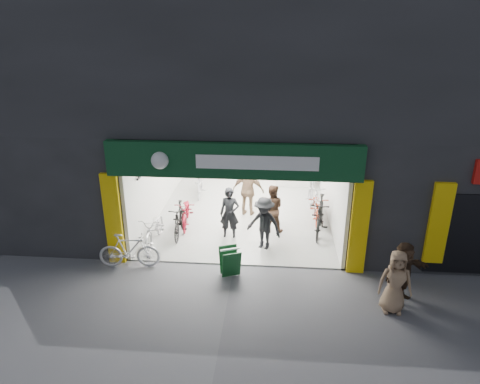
# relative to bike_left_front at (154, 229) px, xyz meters

# --- Properties ---
(ground) EXTENTS (60.00, 60.00, 0.00)m
(ground) POSITION_rel_bike_left_front_xyz_m (2.50, -1.10, -0.48)
(ground) COLOR #56565B
(ground) RESTS_ON ground
(building) EXTENTS (17.00, 10.27, 8.00)m
(building) POSITION_rel_bike_left_front_xyz_m (3.41, 3.89, 3.84)
(building) COLOR #232326
(building) RESTS_ON ground
(bike_left_front) EXTENTS (0.64, 1.83, 0.96)m
(bike_left_front) POSITION_rel_bike_left_front_xyz_m (0.00, 0.00, 0.00)
(bike_left_front) COLOR #BDBCC1
(bike_left_front) RESTS_ON ground
(bike_left_midfront) EXTENTS (0.59, 1.77, 1.05)m
(bike_left_midfront) POSITION_rel_bike_left_front_xyz_m (0.63, 0.59, 0.04)
(bike_left_midfront) COLOR black
(bike_left_midfront) RESTS_ON ground
(bike_left_midback) EXTENTS (0.83, 1.85, 0.94)m
(bike_left_midback) POSITION_rel_bike_left_front_xyz_m (0.70, 1.33, -0.01)
(bike_left_midback) COLOR maroon
(bike_left_midback) RESTS_ON ground
(bike_left_back) EXTENTS (0.61, 1.76, 1.04)m
(bike_left_back) POSITION_rel_bike_left_front_xyz_m (0.70, 4.00, 0.04)
(bike_left_back) COLOR #A5A5A9
(bike_left_back) RESTS_ON ground
(bike_right_front) EXTENTS (0.91, 2.07, 1.20)m
(bike_right_front) POSITION_rel_bike_left_front_xyz_m (5.00, 1.07, 0.12)
(bike_right_front) COLOR black
(bike_right_front) RESTS_ON ground
(bike_right_mid) EXTENTS (0.70, 1.84, 0.96)m
(bike_right_mid) POSITION_rel_bike_left_front_xyz_m (5.00, 2.08, -0.00)
(bike_right_mid) COLOR maroon
(bike_right_mid) RESTS_ON ground
(bike_right_back) EXTENTS (0.75, 1.97, 1.15)m
(bike_right_back) POSITION_rel_bike_left_front_xyz_m (4.92, 2.59, 0.10)
(bike_right_back) COLOR #ADACB1
(bike_right_back) RESTS_ON ground
(parked_bike) EXTENTS (1.69, 0.61, 0.99)m
(parked_bike) POSITION_rel_bike_left_front_xyz_m (-0.31, -1.40, 0.02)
(parked_bike) COLOR silver
(parked_bike) RESTS_ON ground
(customer_a) EXTENTS (0.61, 0.40, 1.64)m
(customer_a) POSITION_rel_bike_left_front_xyz_m (2.21, 0.53, 0.34)
(customer_a) COLOR black
(customer_a) RESTS_ON ground
(customer_b) EXTENTS (0.80, 0.63, 1.59)m
(customer_b) POSITION_rel_bike_left_front_xyz_m (3.48, 1.06, 0.31)
(customer_b) COLOR #3D271B
(customer_b) RESTS_ON ground
(customer_c) EXTENTS (1.21, 1.00, 1.63)m
(customer_c) POSITION_rel_bike_left_front_xyz_m (3.28, -0.10, 0.34)
(customer_c) COLOR black
(customer_c) RESTS_ON ground
(customer_d) EXTENTS (1.15, 0.64, 1.86)m
(customer_d) POSITION_rel_bike_left_front_xyz_m (2.67, 2.26, 0.45)
(customer_d) COLOR #86684E
(customer_d) RESTS_ON ground
(pedestrian_near) EXTENTS (0.77, 0.52, 1.54)m
(pedestrian_near) POSITION_rel_bike_left_front_xyz_m (6.32, -2.78, 0.29)
(pedestrian_near) COLOR #8C6D51
(pedestrian_near) RESTS_ON ground
(pedestrian_far) EXTENTS (1.40, 1.20, 1.52)m
(pedestrian_far) POSITION_rel_bike_left_front_xyz_m (6.60, -2.34, 0.28)
(pedestrian_far) COLOR #372619
(pedestrian_far) RESTS_ON ground
(sandwich_board) EXTENTS (0.64, 0.65, 0.76)m
(sandwich_board) POSITION_rel_bike_left_front_xyz_m (2.45, -1.60, -0.06)
(sandwich_board) COLOR #10421C
(sandwich_board) RESTS_ON ground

